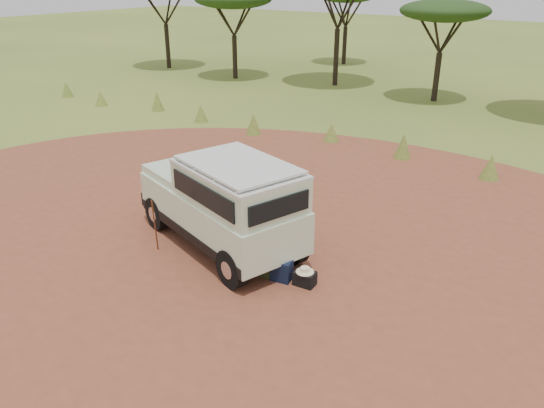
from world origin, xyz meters
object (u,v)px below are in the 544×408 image
Objects in this scene: safari_vehicle at (224,204)px; duffel_navy at (282,270)px; backpack_navy at (243,259)px; backpack_black at (220,236)px; walking_staff at (155,225)px; backpack_olive at (265,264)px; hard_case at (305,279)px.

duffel_navy is at bearing 4.26° from safari_vehicle.
backpack_navy is (1.02, -0.66, -0.81)m from safari_vehicle.
backpack_navy is 1.23× the size of duffel_navy.
backpack_black is at bearing -103.70° from safari_vehicle.
backpack_black is (1.07, 1.00, -0.40)m from walking_staff.
backpack_olive reaches higher than duffel_navy.
backpack_navy is at bearing -42.58° from backpack_black.
safari_vehicle reaches higher than hard_case.
backpack_black reaches higher than backpack_olive.
hard_case is (0.90, 0.14, -0.12)m from backpack_olive.
duffel_navy is (0.40, 0.04, -0.04)m from backpack_olive.
safari_vehicle is 1.80m from backpack_olive.
backpack_navy reaches higher than backpack_olive.
duffel_navy is (3.04, 0.60, -0.46)m from walking_staff.
walking_staff reaches higher than backpack_olive.
hard_case is (1.39, 0.27, -0.13)m from backpack_navy.
hard_case is at bearing 9.42° from safari_vehicle.
safari_vehicle is 2.62m from hard_case.
walking_staff is at bearing -117.27° from safari_vehicle.
hard_case is at bearing -21.71° from backpack_black.
duffel_navy is 1.06× the size of hard_case.
duffel_navy is (1.97, -0.40, -0.06)m from backpack_black.
duffel_navy is at bearing 3.64° from backpack_olive.
safari_vehicle is 2.16m from duffel_navy.
safari_vehicle is at bearing 156.39° from duffel_navy.
walking_staff is at bearing -172.90° from hard_case.
safari_vehicle is at bearing 166.69° from hard_case.
backpack_black is at bearing 137.07° from backpack_navy.
safari_vehicle is 3.57× the size of walking_staff.
walking_staff is 3.21× the size of hard_case.
backpack_black reaches higher than backpack_navy.
backpack_navy is at bearing -27.00° from walking_staff.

